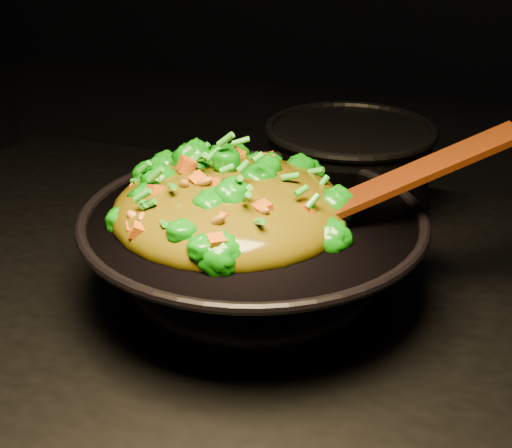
% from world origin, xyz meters
% --- Properties ---
extents(wok, '(0.44, 0.44, 0.11)m').
position_xyz_m(wok, '(0.00, 0.05, 0.95)').
color(wok, black).
rests_on(wok, stovetop).
extents(stir_fry, '(0.31, 0.31, 0.09)m').
position_xyz_m(stir_fry, '(-0.02, 0.04, 1.05)').
color(stir_fry, '#0F7908').
rests_on(stir_fry, wok).
extents(spatula, '(0.25, 0.16, 0.11)m').
position_xyz_m(spatula, '(0.16, 0.09, 1.05)').
color(spatula, '#3A1005').
rests_on(spatula, wok).
extents(back_pot, '(0.29, 0.29, 0.13)m').
position_xyz_m(back_pot, '(0.05, 0.32, 0.97)').
color(back_pot, black).
rests_on(back_pot, stovetop).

